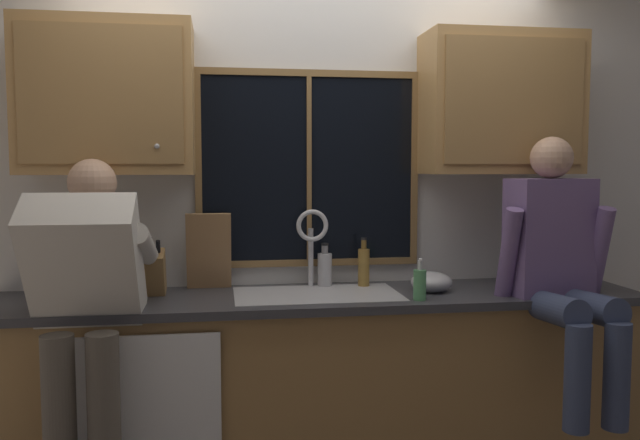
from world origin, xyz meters
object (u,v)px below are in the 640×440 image
(person_standing, at_px, (86,306))
(bottle_green_glass, at_px, (325,268))
(knife_block, at_px, (152,273))
(person_sitting_on_counter, at_px, (559,259))
(soap_dispenser, at_px, (420,284))
(mixing_bowl, at_px, (431,282))
(bottle_tall_clear, at_px, (364,266))
(cutting_board, at_px, (209,251))

(person_standing, relative_size, bottle_green_glass, 7.02)
(person_standing, bearing_deg, knife_block, 60.59)
(person_sitting_on_counter, xyz_separation_m, soap_dispenser, (-0.66, 0.06, -0.11))
(person_sitting_on_counter, xyz_separation_m, bottle_green_glass, (-1.04, 0.47, -0.09))
(soap_dispenser, bearing_deg, person_sitting_on_counter, -5.11)
(mixing_bowl, height_order, bottle_green_glass, bottle_green_glass)
(bottle_tall_clear, bearing_deg, cutting_board, 177.35)
(cutting_board, relative_size, bottle_green_glass, 1.76)
(soap_dispenser, height_order, bottle_green_glass, bottle_green_glass)
(knife_block, bearing_deg, mixing_bowl, -4.24)
(mixing_bowl, bearing_deg, cutting_board, 168.32)
(soap_dispenser, bearing_deg, person_standing, -175.73)
(person_standing, distance_m, soap_dispenser, 1.47)
(mixing_bowl, bearing_deg, person_standing, -169.12)
(person_standing, distance_m, mixing_bowl, 1.61)
(person_standing, relative_size, cutting_board, 3.99)
(knife_block, height_order, bottle_green_glass, knife_block)
(knife_block, relative_size, bottle_green_glass, 1.43)
(soap_dispenser, bearing_deg, knife_block, 166.53)
(cutting_board, relative_size, mixing_bowl, 1.92)
(person_sitting_on_counter, height_order, soap_dispenser, person_sitting_on_counter)
(mixing_bowl, relative_size, bottle_green_glass, 0.92)
(knife_block, bearing_deg, bottle_green_glass, 7.97)
(cutting_board, bearing_deg, person_sitting_on_counter, -16.42)
(person_standing, height_order, knife_block, person_standing)
(person_standing, height_order, soap_dispenser, person_standing)
(bottle_tall_clear, bearing_deg, mixing_bowl, -32.10)
(person_sitting_on_counter, xyz_separation_m, cutting_board, (-1.63, 0.48, 0.01))
(cutting_board, height_order, bottle_tall_clear, cutting_board)
(person_sitting_on_counter, xyz_separation_m, bottle_tall_clear, (-0.84, 0.44, -0.08))
(mixing_bowl, distance_m, bottle_green_glass, 0.55)
(person_standing, distance_m, knife_block, 0.47)
(person_sitting_on_counter, relative_size, soap_dispenser, 6.39)
(cutting_board, distance_m, bottle_green_glass, 0.60)
(knife_block, height_order, soap_dispenser, knife_block)
(person_standing, height_order, cutting_board, person_standing)
(knife_block, bearing_deg, cutting_board, 25.10)
(cutting_board, height_order, soap_dispenser, cutting_board)
(person_standing, xyz_separation_m, mixing_bowl, (1.58, 0.30, 0.00))
(person_standing, xyz_separation_m, bottle_green_glass, (1.09, 0.53, 0.05))
(knife_block, height_order, cutting_board, cutting_board)
(mixing_bowl, bearing_deg, person_sitting_on_counter, -25.33)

